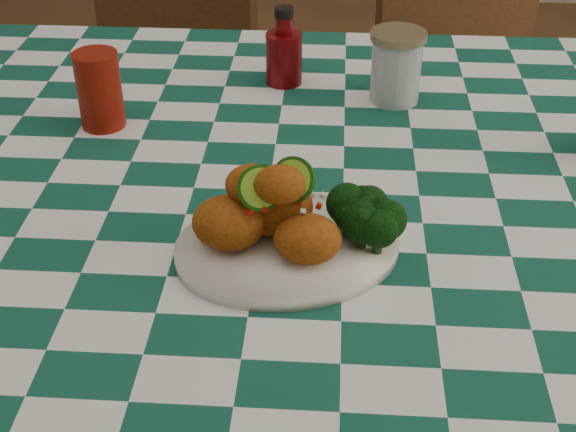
# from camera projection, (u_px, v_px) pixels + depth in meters

# --- Properties ---
(dining_table) EXTENTS (1.66, 1.06, 0.79)m
(dining_table) POSITION_uv_depth(u_px,v_px,m) (335.00, 367.00, 1.36)
(dining_table) COLOR #114B3C
(dining_table) RESTS_ON ground
(plate) EXTENTS (0.33, 0.29, 0.02)m
(plate) POSITION_uv_depth(u_px,v_px,m) (288.00, 247.00, 0.97)
(plate) COLOR white
(plate) RESTS_ON dining_table
(fried_chicken_pile) EXTENTS (0.17, 0.12, 0.11)m
(fried_chicken_pile) POSITION_uv_depth(u_px,v_px,m) (281.00, 205.00, 0.94)
(fried_chicken_pile) COLOR #A34D0F
(fried_chicken_pile) RESTS_ON plate
(broccoli_side) EXTENTS (0.08, 0.08, 0.06)m
(broccoli_side) POSITION_uv_depth(u_px,v_px,m) (366.00, 219.00, 0.95)
(broccoli_side) COLOR black
(broccoli_side) RESTS_ON plate
(red_tumbler) EXTENTS (0.09, 0.09, 0.12)m
(red_tumbler) POSITION_uv_depth(u_px,v_px,m) (99.00, 90.00, 1.22)
(red_tumbler) COLOR maroon
(red_tumbler) RESTS_ON dining_table
(ketchup_bottle) EXTENTS (0.07, 0.07, 0.13)m
(ketchup_bottle) POSITION_uv_depth(u_px,v_px,m) (284.00, 46.00, 1.34)
(ketchup_bottle) COLOR #5B0407
(ketchup_bottle) RESTS_ON dining_table
(mason_jar) EXTENTS (0.11, 0.11, 0.12)m
(mason_jar) POSITION_uv_depth(u_px,v_px,m) (396.00, 67.00, 1.29)
(mason_jar) COLOR #B2BCBA
(mason_jar) RESTS_ON dining_table
(wooden_chair_left) EXTENTS (0.54, 0.56, 0.95)m
(wooden_chair_left) POSITION_uv_depth(u_px,v_px,m) (144.00, 111.00, 1.97)
(wooden_chair_left) COLOR #472814
(wooden_chair_left) RESTS_ON ground
(wooden_chair_right) EXTENTS (0.54, 0.55, 0.90)m
(wooden_chair_right) POSITION_uv_depth(u_px,v_px,m) (481.00, 138.00, 1.91)
(wooden_chair_right) COLOR #472814
(wooden_chair_right) RESTS_ON ground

